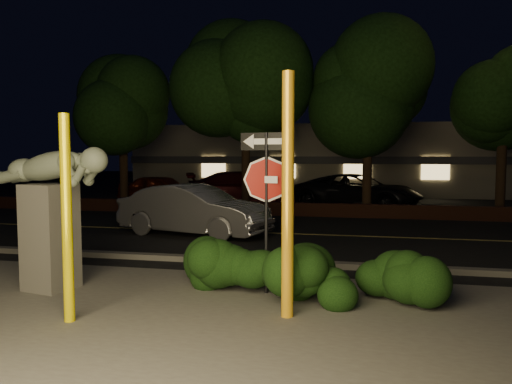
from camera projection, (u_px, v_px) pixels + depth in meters
ground at (294, 221)px, 17.52m from camera, size 90.00×90.00×0.00m
patio at (183, 325)px, 6.80m from camera, size 14.00×6.00×0.02m
road at (280, 234)px, 14.59m from camera, size 80.00×8.00×0.01m
lane_marking at (280, 233)px, 14.59m from camera, size 80.00×0.12×0.00m
curb at (248, 261)px, 10.59m from camera, size 80.00×0.25×0.12m
brick_wall at (299, 209)px, 18.76m from camera, size 40.00×0.35×0.50m
parking_lot at (314, 202)px, 24.34m from camera, size 40.00×12.00×0.01m
building at (326, 159)px, 31.97m from camera, size 22.00×10.20×4.00m
tree_far_a at (122, 85)px, 21.72m from camera, size 4.60×4.60×7.43m
tree_far_b at (246, 64)px, 20.70m from camera, size 5.20×5.20×8.41m
tree_far_c at (369, 68)px, 19.29m from camera, size 4.80×4.80×7.84m
tree_far_d at (505, 72)px, 18.74m from camera, size 4.40×4.40×7.42m
yellow_pole_left at (67, 219)px, 6.81m from camera, size 0.14×0.14×2.88m
yellow_pole_right at (288, 197)px, 6.99m from camera, size 0.17×0.17×3.47m
signpost at (266, 180)px, 8.18m from camera, size 0.90×0.18×2.68m
sculpture at (51, 203)px, 8.46m from camera, size 2.29×1.02×2.45m
hedge_center at (234, 261)px, 8.54m from camera, size 2.15×1.53×1.02m
hedge_right at (307, 268)px, 7.74m from camera, size 1.89×1.30×1.13m
hedge_far_right at (404, 275)px, 7.68m from camera, size 1.36×0.87×0.93m
silver_sedan at (194, 210)px, 14.28m from camera, size 4.68×2.58×1.46m
parked_car_red at (162, 190)px, 22.88m from camera, size 4.22×2.10×1.38m
parked_car_darkred at (247, 189)px, 22.27m from camera, size 5.79×4.01×1.56m
parked_car_dark at (358, 191)px, 21.23m from camera, size 5.84×3.96×1.49m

